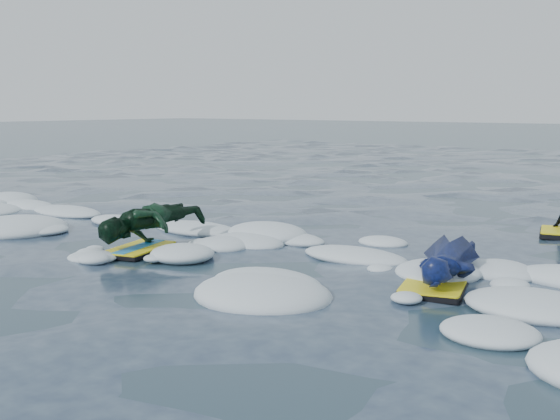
{
  "coord_description": "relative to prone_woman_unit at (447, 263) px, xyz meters",
  "views": [
    {
      "loc": [
        4.97,
        -4.86,
        1.6
      ],
      "look_at": [
        0.06,
        1.6,
        0.39
      ],
      "focal_mm": 45.0,
      "sensor_mm": 36.0,
      "label": 1
    }
  ],
  "objects": [
    {
      "name": "prone_child_unit",
      "position": [
        -3.25,
        -0.58,
        0.07
      ],
      "size": [
        0.7,
        1.35,
        0.52
      ],
      "rotation": [
        0.0,
        0.0,
        1.85
      ],
      "color": "black",
      "rests_on": "ground"
    },
    {
      "name": "foam_band",
      "position": [
        -2.43,
        0.07,
        -0.19
      ],
      "size": [
        12.0,
        3.1,
        0.3
      ],
      "primitive_type": null,
      "color": "silver",
      "rests_on": "ground"
    },
    {
      "name": "prone_woman_unit",
      "position": [
        0.0,
        0.0,
        0.0
      ],
      "size": [
        0.91,
        1.57,
        0.38
      ],
      "rotation": [
        0.0,
        0.0,
        1.85
      ],
      "color": "black",
      "rests_on": "ground"
    },
    {
      "name": "ground",
      "position": [
        -2.43,
        -0.96,
        -0.19
      ],
      "size": [
        120.0,
        120.0,
        0.0
      ],
      "primitive_type": "plane",
      "color": "#18343B",
      "rests_on": "ground"
    }
  ]
}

